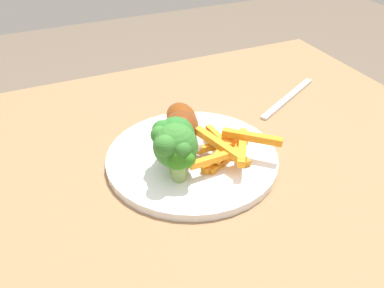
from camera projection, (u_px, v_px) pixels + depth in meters
name	position (u px, v px, depth m)	size (l,w,h in m)	color
dining_table	(177.00, 244.00, 0.66)	(1.01, 0.80, 0.75)	#8E6B47
dinner_plate	(192.00, 158.00, 0.64)	(0.26, 0.26, 0.01)	white
broccoli_floret_front	(181.00, 158.00, 0.56)	(0.04, 0.04, 0.06)	#8AAE5D
broccoli_floret_middle	(175.00, 147.00, 0.57)	(0.07, 0.07, 0.08)	#8BBA56
broccoli_floret_back	(175.00, 135.00, 0.60)	(0.06, 0.06, 0.07)	#79B35A
carrot_fries_pile	(228.00, 148.00, 0.62)	(0.14, 0.11, 0.04)	orange
chicken_drumstick_near	(182.00, 120.00, 0.68)	(0.06, 0.13, 0.04)	#58230A
chicken_drumstick_far	(181.00, 129.00, 0.65)	(0.08, 0.12, 0.05)	#4E1F0B
fork	(288.00, 98.00, 0.80)	(0.19, 0.01, 0.01)	silver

